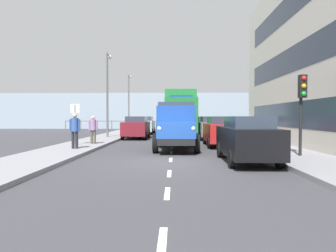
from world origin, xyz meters
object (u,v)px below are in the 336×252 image
Objects in this scene: car_white_kerbside_3 at (204,126)px; car_black_kerbside_near at (247,138)px; lorry_cargo_green at (180,112)px; car_maroon_oppositeside_0 at (136,127)px; car_red_kerbside_1 at (221,131)px; traffic_light_near at (302,97)px; lamp_post_promenade at (108,87)px; lamp_post_far at (129,97)px; car_grey_kerbside_2 at (211,128)px; street_sign at (75,117)px; pedestrian_in_dark_coat at (75,128)px; car_silver_oppositeside_1 at (145,125)px; pedestrian_with_bag at (93,127)px; truck_vintage_blue at (176,127)px.

car_black_kerbside_near is at bearing 90.00° from car_white_kerbside_3.
car_maroon_oppositeside_0 is at bearing 31.78° from lorry_cargo_green.
car_red_kerbside_1 is 6.03m from traffic_light_near.
lamp_post_promenade is (10.24, -11.29, 1.52)m from traffic_light_near.
traffic_light_near is 0.50× the size of lamp_post_far.
car_grey_kerbside_2 is (0.00, -5.08, -0.00)m from car_red_kerbside_1.
lamp_post_promenade reaches higher than street_sign.
pedestrian_in_dark_coat is at bearing -14.13° from traffic_light_near.
car_red_kerbside_1 is 0.89× the size of car_silver_oppositeside_1.
traffic_light_near is (-9.72, 5.15, 1.38)m from pedestrian_with_bag.
pedestrian_in_dark_coat is (7.55, 12.97, 0.27)m from car_white_kerbside_3.
car_silver_oppositeside_1 is (0.00, -6.58, 0.00)m from car_maroon_oppositeside_0.
car_grey_kerbside_2 is (-2.61, -7.12, -0.28)m from truck_vintage_blue.
lorry_cargo_green reaches higher than pedestrian_in_dark_coat.
traffic_light_near is (-2.35, -0.79, 1.58)m from car_black_kerbside_near.
street_sign reaches higher than car_maroon_oppositeside_0.
car_maroon_oppositeside_0 is at bearing -102.11° from pedestrian_in_dark_coat.
lorry_cargo_green is at bearing -92.24° from truck_vintage_blue.
car_silver_oppositeside_1 is (5.67, -7.42, 0.00)m from car_grey_kerbside_2.
street_sign is (0.76, 0.80, 0.59)m from pedestrian_with_bag.
lamp_post_far reaches higher than pedestrian_in_dark_coat.
truck_vintage_blue is at bearing 169.15° from street_sign.
lamp_post_far is (7.98, -7.15, 3.05)m from car_white_kerbside_3.
truck_vintage_blue is 5.11m from pedestrian_with_bag.
lorry_cargo_green reaches higher than traffic_light_near.
car_maroon_oppositeside_0 is at bearing -109.68° from street_sign.
car_red_kerbside_1 is 8.07m from pedestrian_in_dark_coat.
car_red_kerbside_1 is at bearing 114.79° from lamp_post_far.
pedestrian_in_dark_coat is (7.55, 7.92, 0.27)m from car_grey_kerbside_2.
car_white_kerbside_3 is 7.06m from car_maroon_oppositeside_0.
traffic_light_near is at bearing 98.64° from car_white_kerbside_3.
car_black_kerbside_near is 9.66m from street_sign.
lamp_post_promenade is 11.32m from lamp_post_far.
pedestrian_with_bag is at bearing 91.99° from lamp_post_far.
car_silver_oppositeside_1 is 0.72× the size of lamp_post_promenade.
car_maroon_oppositeside_0 is at bearing 90.00° from car_silver_oppositeside_1.
lamp_post_promenade is at bearing -37.05° from car_red_kerbside_1.
lorry_cargo_green is 1.29× the size of lamp_post_far.
street_sign is at bearing -32.28° from car_black_kerbside_near.
car_black_kerbside_near is 11.21m from car_grey_kerbside_2.
street_sign is at bearing 36.70° from car_grey_kerbside_2.
car_white_kerbside_3 is 9.45m from lamp_post_promenade.
lorry_cargo_green is at bearing 43.10° from car_white_kerbside_3.
traffic_light_near reaches higher than truck_vintage_blue.
truck_vintage_blue is 5.65m from street_sign.
truck_vintage_blue is at bearing 101.85° from car_silver_oppositeside_1.
street_sign is at bearing -10.85° from truck_vintage_blue.
car_silver_oppositeside_1 is 6.13m from lamp_post_far.
car_silver_oppositeside_1 is 13.73m from street_sign.
car_grey_kerbside_2 is at bearing 126.69° from lorry_cargo_green.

